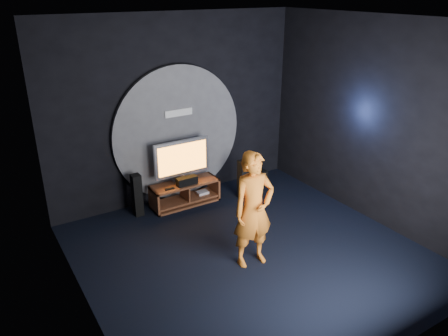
# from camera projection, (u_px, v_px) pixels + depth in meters

# --- Properties ---
(floor) EXTENTS (5.00, 5.00, 0.00)m
(floor) POSITION_uv_depth(u_px,v_px,m) (250.00, 253.00, 6.87)
(floor) COLOR black
(floor) RESTS_ON ground
(back_wall) EXTENTS (5.00, 0.04, 3.50)m
(back_wall) POSITION_uv_depth(u_px,v_px,m) (176.00, 110.00, 8.15)
(back_wall) COLOR black
(back_wall) RESTS_ON ground
(front_wall) EXTENTS (5.00, 0.04, 3.50)m
(front_wall) POSITION_uv_depth(u_px,v_px,m) (402.00, 225.00, 4.23)
(front_wall) COLOR black
(front_wall) RESTS_ON ground
(left_wall) EXTENTS (0.04, 5.00, 3.50)m
(left_wall) POSITION_uv_depth(u_px,v_px,m) (74.00, 189.00, 4.98)
(left_wall) COLOR black
(left_wall) RESTS_ON ground
(right_wall) EXTENTS (0.04, 5.00, 3.50)m
(right_wall) POSITION_uv_depth(u_px,v_px,m) (373.00, 122.00, 7.41)
(right_wall) COLOR black
(right_wall) RESTS_ON ground
(ceiling) EXTENTS (5.00, 5.00, 0.01)m
(ceiling) POSITION_uv_depth(u_px,v_px,m) (257.00, 19.00, 5.51)
(ceiling) COLOR black
(ceiling) RESTS_ON back_wall
(wall_disc_panel) EXTENTS (2.60, 0.11, 2.60)m
(wall_disc_panel) POSITION_uv_depth(u_px,v_px,m) (178.00, 133.00, 8.28)
(wall_disc_panel) COLOR #515156
(wall_disc_panel) RESTS_ON ground
(media_console) EXTENTS (1.32, 0.45, 0.45)m
(media_console) POSITION_uv_depth(u_px,v_px,m) (185.00, 195.00, 8.36)
(media_console) COLOR brown
(media_console) RESTS_ON ground
(tv) EXTENTS (1.11, 0.22, 0.82)m
(tv) POSITION_uv_depth(u_px,v_px,m) (182.00, 159.00, 8.14)
(tv) COLOR silver
(tv) RESTS_ON media_console
(center_speaker) EXTENTS (0.40, 0.15, 0.15)m
(center_speaker) POSITION_uv_depth(u_px,v_px,m) (187.00, 181.00, 8.15)
(center_speaker) COLOR black
(center_speaker) RESTS_ON media_console
(remote) EXTENTS (0.18, 0.05, 0.02)m
(remote) POSITION_uv_depth(u_px,v_px,m) (170.00, 189.00, 7.98)
(remote) COLOR black
(remote) RESTS_ON media_console
(tower_speaker_left) EXTENTS (0.16, 0.18, 0.80)m
(tower_speaker_left) POSITION_uv_depth(u_px,v_px,m) (137.00, 195.00, 7.88)
(tower_speaker_left) COLOR black
(tower_speaker_left) RESTS_ON ground
(tower_speaker_right) EXTENTS (0.16, 0.18, 0.80)m
(tower_speaker_right) POSITION_uv_depth(u_px,v_px,m) (243.00, 179.00, 8.51)
(tower_speaker_right) COLOR black
(tower_speaker_right) RESTS_ON ground
(subwoofer) EXTENTS (0.27, 0.27, 0.30)m
(subwoofer) POSITION_uv_depth(u_px,v_px,m) (259.00, 177.00, 9.24)
(subwoofer) COLOR black
(subwoofer) RESTS_ON ground
(player) EXTENTS (0.69, 0.48, 1.78)m
(player) POSITION_uv_depth(u_px,v_px,m) (253.00, 210.00, 6.33)
(player) COLOR #CA671B
(player) RESTS_ON ground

